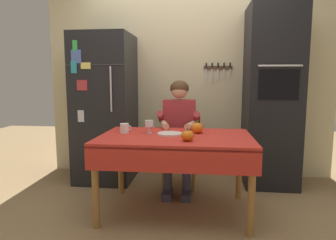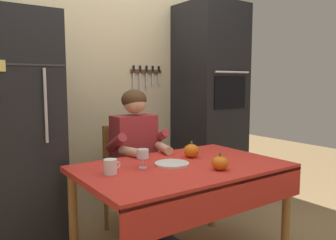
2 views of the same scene
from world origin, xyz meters
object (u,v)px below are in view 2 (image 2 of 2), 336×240
object	(u,v)px
pumpkin_large	(191,151)
serving_tray	(172,164)
coffee_mug	(111,167)
pumpkin_medium	(220,163)
seated_person	(138,151)
refrigerator	(7,138)
chair_behind_person	(128,173)
dining_table	(184,178)
wine_glass	(143,154)
wall_oven	(209,106)

from	to	relation	value
pumpkin_large	serving_tray	xyz separation A→B (m)	(-0.26, -0.11, -0.04)
coffee_mug	pumpkin_medium	distance (m)	0.70
seated_person	coffee_mug	bearing A→B (deg)	-133.75
refrigerator	pumpkin_large	bearing A→B (deg)	-31.95
chair_behind_person	serving_tray	bearing A→B (deg)	-93.45
refrigerator	coffee_mug	distance (m)	0.91
dining_table	seated_person	bearing A→B (deg)	91.27
pumpkin_medium	serving_tray	world-z (taller)	pumpkin_medium
pumpkin_large	coffee_mug	bearing A→B (deg)	-174.09
refrigerator	pumpkin_large	size ratio (longest dim) A/B	14.53
coffee_mug	refrigerator	bearing A→B (deg)	119.64
pumpkin_large	serving_tray	bearing A→B (deg)	-157.61
wine_glass	pumpkin_large	bearing A→B (deg)	7.46
coffee_mug	pumpkin_medium	xyz separation A→B (m)	(0.62, -0.32, -0.00)
seated_person	coffee_mug	size ratio (longest dim) A/B	11.14
refrigerator	chair_behind_person	world-z (taller)	refrigerator
seated_person	pumpkin_large	world-z (taller)	seated_person
seated_person	refrigerator	bearing A→B (deg)	163.40
seated_person	serving_tray	bearing A→B (deg)	-94.64
chair_behind_person	wine_glass	distance (m)	0.80
pumpkin_medium	wall_oven	bearing A→B (deg)	51.01
seated_person	wine_glass	world-z (taller)	seated_person
chair_behind_person	wine_glass	bearing A→B (deg)	-109.97
chair_behind_person	coffee_mug	bearing A→B (deg)	-124.93
refrigerator	pumpkin_medium	xyz separation A→B (m)	(1.07, -1.11, -0.11)
wine_glass	pumpkin_large	distance (m)	0.47
dining_table	wine_glass	size ratio (longest dim) A/B	11.01
wine_glass	pumpkin_medium	xyz separation A→B (m)	(0.39, -0.33, -0.05)
wall_oven	serving_tray	distance (m)	1.44
refrigerator	seated_person	distance (m)	0.99
refrigerator	serving_tray	size ratio (longest dim) A/B	7.59
dining_table	pumpkin_large	distance (m)	0.29
refrigerator	chair_behind_person	distance (m)	1.02
serving_tray	wall_oven	bearing A→B (deg)	37.88
wall_oven	coffee_mug	size ratio (longest dim) A/B	18.79
wall_oven	pumpkin_large	xyz separation A→B (m)	(-0.85, -0.76, -0.26)
dining_table	seated_person	size ratio (longest dim) A/B	1.12
chair_behind_person	pumpkin_medium	xyz separation A→B (m)	(0.14, -1.01, 0.27)
pumpkin_large	pumpkin_medium	world-z (taller)	pumpkin_large
wall_oven	seated_person	size ratio (longest dim) A/B	1.69
chair_behind_person	pumpkin_medium	distance (m)	1.06
dining_table	chair_behind_person	size ratio (longest dim) A/B	1.51
refrigerator	chair_behind_person	bearing A→B (deg)	-5.51
chair_behind_person	seated_person	xyz separation A→B (m)	(-0.00, -0.19, 0.23)
wall_oven	pumpkin_medium	size ratio (longest dim) A/B	18.59
dining_table	wine_glass	xyz separation A→B (m)	(-0.26, 0.11, 0.18)
dining_table	coffee_mug	world-z (taller)	coffee_mug
seated_person	pumpkin_medium	bearing A→B (deg)	-80.61
serving_tray	pumpkin_large	bearing A→B (deg)	22.39
pumpkin_large	dining_table	bearing A→B (deg)	-139.99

